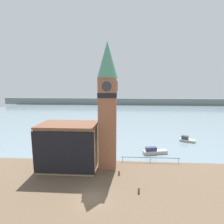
# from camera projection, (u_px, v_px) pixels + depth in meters

# --- Properties ---
(ground_plane) EXTENTS (160.00, 160.00, 0.00)m
(ground_plane) POSITION_uv_depth(u_px,v_px,m) (92.00, 198.00, 25.38)
(ground_plane) COLOR brown
(water) EXTENTS (160.00, 120.00, 0.00)m
(water) POSITION_uv_depth(u_px,v_px,m) (115.00, 113.00, 96.86)
(water) COLOR gray
(water) RESTS_ON ground_plane
(far_shoreline) EXTENTS (180.00, 3.00, 5.00)m
(far_shoreline) POSITION_uv_depth(u_px,v_px,m) (117.00, 102.00, 135.85)
(far_shoreline) COLOR slate
(far_shoreline) RESTS_ON water
(pier_railing) EXTENTS (12.28, 0.08, 1.09)m
(pier_railing) POSITION_uv_depth(u_px,v_px,m) (150.00, 158.00, 36.75)
(pier_railing) COLOR #232328
(pier_railing) RESTS_ON ground_plane
(clock_tower) EXTENTS (3.81, 3.81, 24.01)m
(clock_tower) POSITION_uv_depth(u_px,v_px,m) (108.00, 103.00, 33.03)
(clock_tower) COLOR #935B42
(clock_tower) RESTS_ON ground_plane
(pier_building) EXTENTS (11.01, 6.93, 8.93)m
(pier_building) POSITION_uv_depth(u_px,v_px,m) (69.00, 146.00, 33.82)
(pier_building) COLOR tan
(pier_building) RESTS_ON ground_plane
(boat_near) EXTENTS (5.87, 2.61, 1.68)m
(boat_near) POSITION_uv_depth(u_px,v_px,m) (154.00, 151.00, 41.32)
(boat_near) COLOR #B7B2A8
(boat_near) RESTS_ON water
(boat_far) EXTENTS (4.48, 3.47, 1.63)m
(boat_far) POSITION_uv_depth(u_px,v_px,m) (187.00, 139.00, 50.07)
(boat_far) COLOR #B7B2A8
(boat_far) RESTS_ON water
(mooring_bollard_near) EXTENTS (0.34, 0.34, 0.79)m
(mooring_bollard_near) POSITION_uv_depth(u_px,v_px,m) (119.00, 172.00, 31.85)
(mooring_bollard_near) COLOR brown
(mooring_bollard_near) RESTS_ON ground_plane
(mooring_bollard_far) EXTENTS (0.33, 0.33, 0.85)m
(mooring_bollard_far) POSITION_uv_depth(u_px,v_px,m) (139.00, 190.00, 26.57)
(mooring_bollard_far) COLOR brown
(mooring_bollard_far) RESTS_ON ground_plane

